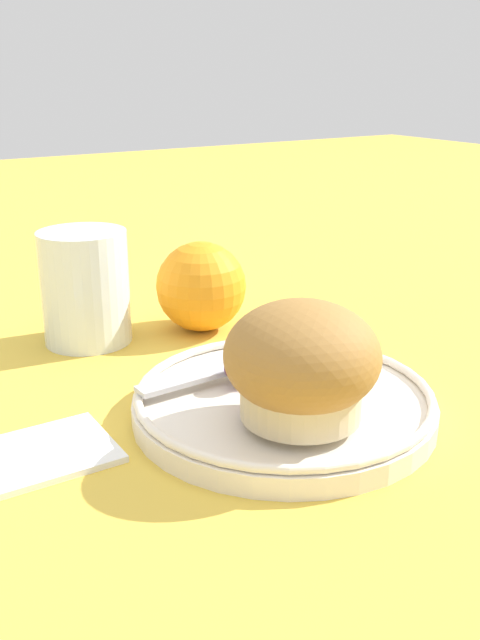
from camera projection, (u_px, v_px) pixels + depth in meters
ground_plane at (307, 416)px, 0.47m from camera, size 3.00×3.00×0.00m
plate at (284, 402)px, 0.47m from camera, size 0.20×0.20×0.02m
muffin at (302, 364)px, 0.42m from camera, size 0.09×0.09×0.07m
cream_ramekin at (328, 346)px, 0.50m from camera, size 0.05×0.05×0.02m
berry_pair at (246, 365)px, 0.48m from camera, size 0.03×0.02×0.02m
butter_knife at (246, 363)px, 0.50m from camera, size 0.17×0.02×0.00m
orange_fruit at (201, 287)px, 0.61m from camera, size 0.08×0.08×0.08m
juice_glass at (85, 287)px, 0.58m from camera, size 0.07×0.07×0.09m
folded_napkin at (10, 460)px, 0.41m from camera, size 0.12×0.07×0.01m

